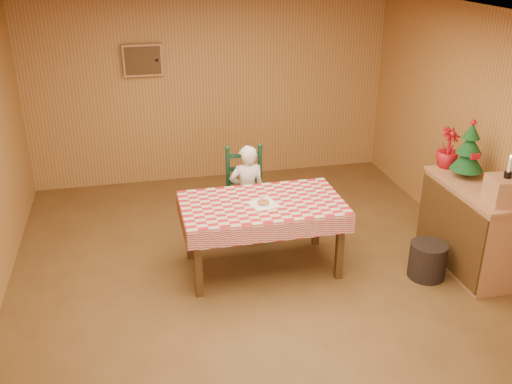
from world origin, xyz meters
TOP-DOWN VIEW (x-y plane):
  - ground at (0.00, 0.00)m, footprint 6.00×6.00m
  - cabin_walls at (-0.00, 0.53)m, footprint 5.10×6.05m
  - dining_table at (0.10, 0.34)m, footprint 1.66×0.96m
  - ladder_chair at (0.10, 1.12)m, footprint 0.44×0.40m
  - seated_child at (0.10, 1.07)m, footprint 0.41×0.27m
  - napkin at (0.10, 0.29)m, footprint 0.32×0.32m
  - donut at (0.10, 0.29)m, footprint 0.14×0.14m
  - shelf_unit at (2.23, -0.11)m, footprint 0.54×1.24m
  - crate at (2.24, -0.51)m, footprint 0.34×0.34m
  - christmas_tree at (2.24, 0.14)m, footprint 0.34×0.34m
  - flower_arrangement at (2.19, 0.44)m, footprint 0.32×0.32m
  - candle_set at (2.24, -0.51)m, footprint 0.07×0.07m
  - storage_bin at (1.71, -0.21)m, footprint 0.46×0.46m

SIDE VIEW (x-z plane):
  - ground at x=0.00m, z-range 0.00..0.00m
  - storage_bin at x=1.71m, z-range 0.00..0.38m
  - shelf_unit at x=2.23m, z-range 0.00..0.93m
  - ladder_chair at x=0.10m, z-range -0.04..1.04m
  - seated_child at x=0.10m, z-range 0.00..1.12m
  - dining_table at x=0.10m, z-range 0.30..1.07m
  - napkin at x=0.10m, z-range 0.77..0.77m
  - donut at x=0.10m, z-range 0.77..0.81m
  - crate at x=2.24m, z-range 0.93..1.18m
  - flower_arrangement at x=2.19m, z-range 0.93..1.37m
  - christmas_tree at x=2.24m, z-range 0.90..1.52m
  - candle_set at x=2.24m, z-range 1.13..1.36m
  - cabin_walls at x=0.00m, z-range 0.50..3.15m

